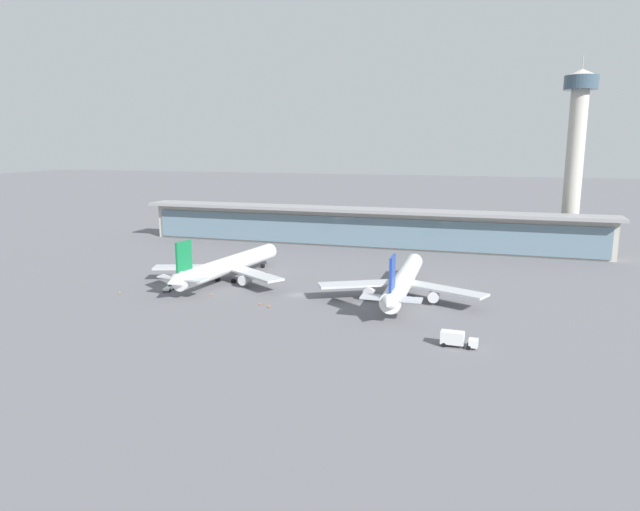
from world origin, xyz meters
TOP-DOWN VIEW (x-y plane):
  - ground_plane at (0.00, 0.00)m, footprint 1200.00×1200.00m
  - airliner_left_stand at (-24.65, 8.56)m, footprint 43.29×56.67m
  - airliner_centre_stand at (27.62, 5.26)m, footprint 43.59×56.63m
  - service_truck_near_nose_olive at (-14.94, 14.29)m, footprint 3.13×2.22m
  - service_truck_under_wing_white at (-35.40, -6.02)m, footprint 2.70×6.94m
  - service_truck_mid_apron_white at (43.78, -27.88)m, footprint 7.37×2.58m
  - terminal_building at (0.00, 77.15)m, footprint 183.60×12.80m
  - control_tower at (76.43, 96.11)m, footprint 12.00×12.00m
  - safety_cone_alpha at (-5.63, -11.93)m, footprint 0.62×0.62m
  - safety_cone_bravo at (-46.15, -13.33)m, footprint 0.62×0.62m
  - safety_cone_charlie at (-2.69, -13.27)m, footprint 0.62×0.62m
  - safety_cone_delta at (-21.34, -7.74)m, footprint 0.62×0.62m

SIDE VIEW (x-z plane):
  - ground_plane at x=0.00m, z-range 0.00..0.00m
  - safety_cone_alpha at x=-5.63m, z-range -0.03..0.67m
  - safety_cone_bravo at x=-46.15m, z-range -0.03..0.67m
  - safety_cone_charlie at x=-2.69m, z-range -0.03..0.67m
  - safety_cone_delta at x=-21.34m, z-range -0.03..0.67m
  - service_truck_under_wing_white at x=-35.40m, z-range -0.54..2.16m
  - service_truck_near_nose_olive at x=-14.94m, z-range -0.15..1.90m
  - service_truck_mid_apron_white at x=43.78m, z-range 0.14..3.24m
  - airliner_left_stand at x=-24.65m, z-range -2.79..12.30m
  - airliner_centre_stand at x=27.62m, z-range -2.79..12.30m
  - terminal_building at x=0.00m, z-range 0.27..15.47m
  - control_tower at x=76.43m, z-range 3.25..74.94m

